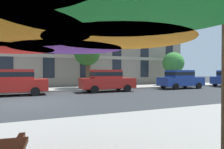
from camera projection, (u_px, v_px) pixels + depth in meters
name	position (u px, v px, depth m)	size (l,w,h in m)	color
ground_plane	(24.00, 103.00, 9.80)	(120.00, 120.00, 0.00)	#2D3033
sidewalk_far	(28.00, 90.00, 16.09)	(56.00, 3.60, 0.12)	#9E998E
apartment_building	(30.00, 20.00, 23.56)	(36.71, 12.08, 16.00)	gray
sedan_red	(14.00, 82.00, 12.92)	(4.40, 1.98, 1.78)	#B21E19
sedan_red_midblock	(107.00, 80.00, 15.48)	(4.40, 1.98, 1.78)	#B21E19
sedan_blue	(180.00, 79.00, 18.36)	(4.40, 1.98, 1.78)	navy
street_tree_middle	(87.00, 53.00, 17.75)	(2.44, 2.55, 4.63)	brown
street_tree_right	(173.00, 62.00, 21.73)	(2.43, 2.43, 3.86)	#4C3823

